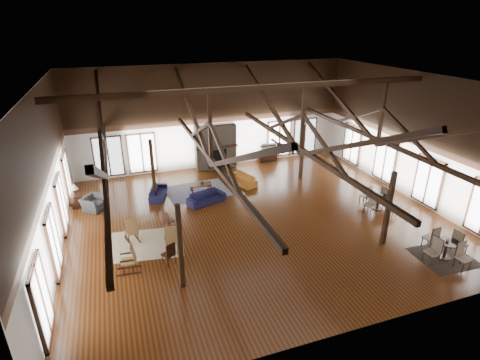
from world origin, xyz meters
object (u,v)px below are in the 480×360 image
object	(u,v)px
sofa_navy_left	(158,192)
armchair	(94,203)
sofa_navy_front	(206,198)
coffee_table	(201,185)
cafe_table_near	(447,246)
tv_console	(267,156)
sofa_orange	(242,179)
cafe_table_far	(378,200)

from	to	relation	value
sofa_navy_left	armchair	bearing A→B (deg)	114.24
sofa_navy_front	coffee_table	xyz separation A→B (m)	(0.04, 1.33, 0.10)
armchair	cafe_table_near	size ratio (longest dim) A/B	0.53
coffee_table	tv_console	world-z (taller)	tv_console
sofa_navy_front	coffee_table	bearing A→B (deg)	69.94
coffee_table	sofa_orange	bearing A→B (deg)	11.83
sofa_orange	coffee_table	distance (m)	2.36
sofa_navy_front	cafe_table_near	size ratio (longest dim) A/B	0.98
sofa_navy_front	cafe_table_near	xyz separation A→B (m)	(7.24, -7.33, 0.22)
coffee_table	tv_console	size ratio (longest dim) A/B	0.98
sofa_navy_front	sofa_navy_left	distance (m)	2.55
coffee_table	armchair	size ratio (longest dim) A/B	1.16
cafe_table_far	tv_console	size ratio (longest dim) A/B	1.53
sofa_navy_front	tv_console	xyz separation A→B (m)	(5.09, 4.49, 0.03)
sofa_orange	cafe_table_near	bearing A→B (deg)	9.24
coffee_table	armchair	bearing A→B (deg)	-171.01
coffee_table	tv_console	distance (m)	5.96
sofa_navy_front	armchair	bearing A→B (deg)	150.37
cafe_table_far	tv_console	distance (m)	8.08
coffee_table	armchair	world-z (taller)	armchair
coffee_table	cafe_table_near	size ratio (longest dim) A/B	0.61
coffee_table	sofa_navy_front	bearing A→B (deg)	-86.23
sofa_navy_left	sofa_orange	size ratio (longest dim) A/B	0.96
sofa_orange	tv_console	world-z (taller)	tv_console
sofa_navy_front	tv_console	distance (m)	6.79
armchair	cafe_table_near	distance (m)	14.90
cafe_table_near	tv_console	distance (m)	12.02
tv_console	armchair	bearing A→B (deg)	-161.18
cafe_table_near	cafe_table_far	xyz separation A→B (m)	(0.17, 4.09, -0.02)
cafe_table_far	tv_console	xyz separation A→B (m)	(-2.32, 7.74, -0.17)
sofa_orange	coffee_table	size ratio (longest dim) A/B	1.56
tv_console	sofa_navy_front	bearing A→B (deg)	-138.59
sofa_navy_front	armchair	world-z (taller)	armchair
cafe_table_near	cafe_table_far	bearing A→B (deg)	87.56
sofa_navy_left	tv_console	distance (m)	7.83
sofa_navy_front	sofa_orange	world-z (taller)	sofa_navy_front
armchair	coffee_table	bearing A→B (deg)	-49.14
sofa_orange	cafe_table_near	world-z (taller)	cafe_table_near
armchair	tv_console	distance (m)	10.77
sofa_navy_front	sofa_orange	distance (m)	2.86
cafe_table_near	cafe_table_far	distance (m)	4.09
sofa_orange	armchair	distance (m)	7.50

